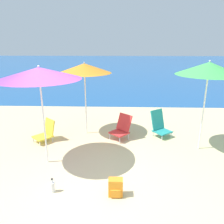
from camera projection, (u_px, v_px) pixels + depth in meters
ground_plane at (82, 184)px, 4.43m from camera, size 60.00×60.00×0.00m
sea_water at (114, 64)px, 28.81m from camera, size 60.00×40.00×0.01m
beach_umbrella_purple at (39, 73)px, 4.61m from camera, size 1.80×1.80×2.29m
beach_umbrella_green at (209, 69)px, 5.27m from camera, size 1.59×1.59×2.34m
beach_umbrella_orange at (84, 68)px, 6.32m from camera, size 1.58×1.58×2.21m
beach_chair_yellow at (46, 132)px, 6.31m from camera, size 0.69×0.70×0.63m
beach_chair_teal at (159, 125)px, 6.65m from camera, size 0.69×0.71×0.79m
beach_chair_red at (122, 127)px, 6.44m from camera, size 0.72×0.72×0.73m
backpack_orange at (116, 188)px, 4.05m from camera, size 0.27×0.20×0.35m
water_bottle at (53, 187)px, 4.17m from camera, size 0.09×0.09×0.29m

